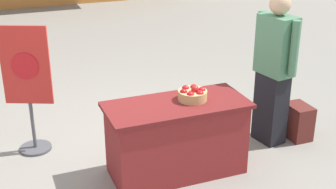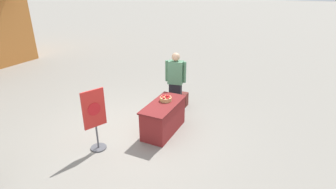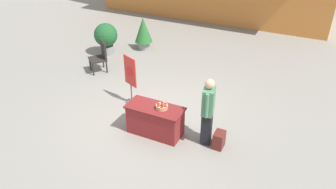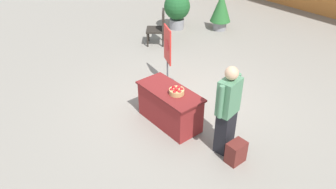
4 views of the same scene
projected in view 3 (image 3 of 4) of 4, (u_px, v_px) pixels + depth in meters
ground_plane at (156, 115)px, 9.12m from camera, size 120.00×120.00×0.00m
display_table at (155, 120)px, 8.24m from camera, size 1.44×0.65×0.78m
apple_basket at (162, 106)px, 7.96m from camera, size 0.30×0.30×0.16m
person_visitor at (208, 111)px, 7.69m from camera, size 0.33×0.60×1.74m
backpack at (219, 140)px, 7.86m from camera, size 0.24×0.34×0.42m
poster_board at (131, 79)px, 9.33m from camera, size 0.50×0.36×1.45m
patio_chair at (100, 55)px, 11.22m from camera, size 0.78×0.78×1.06m
potted_plant_near_left at (143, 32)px, 12.84m from camera, size 0.69×0.69×1.29m
potted_plant_far_left at (106, 37)px, 12.41m from camera, size 0.88×0.88×1.22m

